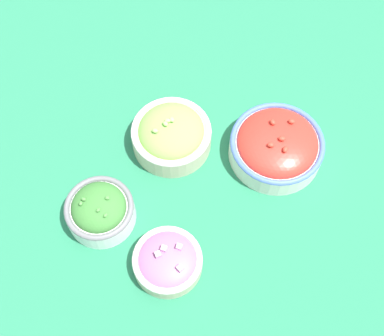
% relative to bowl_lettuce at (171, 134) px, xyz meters
% --- Properties ---
extents(ground_plane, '(3.00, 3.00, 0.00)m').
position_rel_bowl_lettuce_xyz_m(ground_plane, '(0.02, 0.08, -0.04)').
color(ground_plane, '#23704C').
extents(bowl_lettuce, '(0.17, 0.17, 0.09)m').
position_rel_bowl_lettuce_xyz_m(bowl_lettuce, '(0.00, 0.00, 0.00)').
color(bowl_lettuce, beige).
rests_on(bowl_lettuce, ground_plane).
extents(bowl_broccoli, '(0.14, 0.14, 0.08)m').
position_rel_bowl_lettuce_xyz_m(bowl_broccoli, '(0.22, 0.03, -0.00)').
color(bowl_broccoli, white).
rests_on(bowl_broccoli, ground_plane).
extents(bowl_cherry_tomatoes, '(0.20, 0.20, 0.09)m').
position_rel_bowl_lettuce_xyz_m(bowl_cherry_tomatoes, '(-0.14, 0.17, -0.00)').
color(bowl_cherry_tomatoes, silver).
rests_on(bowl_cherry_tomatoes, ground_plane).
extents(bowl_red_onion, '(0.13, 0.13, 0.06)m').
position_rel_bowl_lettuce_xyz_m(bowl_red_onion, '(0.19, 0.19, -0.01)').
color(bowl_red_onion, beige).
rests_on(bowl_red_onion, ground_plane).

